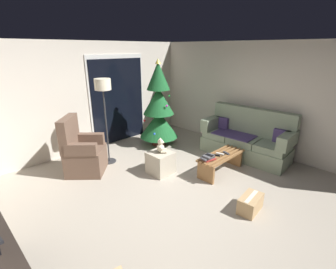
{
  "coord_description": "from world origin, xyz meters",
  "views": [
    {
      "loc": [
        -2.55,
        -2.26,
        2.35
      ],
      "look_at": [
        0.4,
        0.7,
        0.85
      ],
      "focal_mm": 25.94,
      "sensor_mm": 36.0,
      "label": 1
    }
  ],
  "objects_px": {
    "couch": "(246,139)",
    "floor_lamp": "(103,93)",
    "remote_graphite": "(226,153)",
    "remote_white": "(220,154)",
    "book_stack": "(208,158)",
    "cell_phone": "(209,155)",
    "remote_black": "(216,155)",
    "coffee_table": "(221,160)",
    "ottoman": "(161,163)",
    "cardboard_box_taped_mid_floor": "(250,203)",
    "armchair": "(83,153)",
    "christmas_tree": "(159,109)",
    "teddy_bear_cream": "(161,147)"
  },
  "relations": [
    {
      "from": "couch",
      "to": "remote_white",
      "type": "relative_size",
      "value": 12.64
    },
    {
      "from": "couch",
      "to": "armchair",
      "type": "height_order",
      "value": "armchair"
    },
    {
      "from": "coffee_table",
      "to": "remote_white",
      "type": "height_order",
      "value": "remote_white"
    },
    {
      "from": "remote_black",
      "to": "christmas_tree",
      "type": "distance_m",
      "value": 2.0
    },
    {
      "from": "remote_black",
      "to": "cell_phone",
      "type": "distance_m",
      "value": 0.25
    },
    {
      "from": "couch",
      "to": "floor_lamp",
      "type": "distance_m",
      "value": 3.26
    },
    {
      "from": "remote_graphite",
      "to": "remote_white",
      "type": "xyz_separation_m",
      "value": [
        -0.12,
        0.06,
        0.0
      ]
    },
    {
      "from": "remote_black",
      "to": "ottoman",
      "type": "height_order",
      "value": "ottoman"
    },
    {
      "from": "remote_graphite",
      "to": "teddy_bear_cream",
      "type": "xyz_separation_m",
      "value": [
        -0.96,
        0.86,
        0.16
      ]
    },
    {
      "from": "coffee_table",
      "to": "christmas_tree",
      "type": "height_order",
      "value": "christmas_tree"
    },
    {
      "from": "cardboard_box_taped_mid_floor",
      "to": "couch",
      "type": "bearing_deg",
      "value": 30.47
    },
    {
      "from": "armchair",
      "to": "couch",
      "type": "bearing_deg",
      "value": -32.36
    },
    {
      "from": "cell_phone",
      "to": "book_stack",
      "type": "bearing_deg",
      "value": 124.0
    },
    {
      "from": "coffee_table",
      "to": "cardboard_box_taped_mid_floor",
      "type": "distance_m",
      "value": 1.24
    },
    {
      "from": "armchair",
      "to": "cardboard_box_taped_mid_floor",
      "type": "bearing_deg",
      "value": -68.0
    },
    {
      "from": "coffee_table",
      "to": "cell_phone",
      "type": "xyz_separation_m",
      "value": [
        -0.36,
        0.03,
        0.22
      ]
    },
    {
      "from": "cell_phone",
      "to": "remote_graphite",
      "type": "bearing_deg",
      "value": -9.39
    },
    {
      "from": "remote_graphite",
      "to": "floor_lamp",
      "type": "distance_m",
      "value": 2.7
    },
    {
      "from": "remote_black",
      "to": "cardboard_box_taped_mid_floor",
      "type": "distance_m",
      "value": 1.23
    },
    {
      "from": "book_stack",
      "to": "ottoman",
      "type": "xyz_separation_m",
      "value": [
        -0.49,
        0.77,
        -0.21
      ]
    },
    {
      "from": "book_stack",
      "to": "teddy_bear_cream",
      "type": "distance_m",
      "value": 0.91
    },
    {
      "from": "remote_white",
      "to": "remote_black",
      "type": "relative_size",
      "value": 1.0
    },
    {
      "from": "christmas_tree",
      "to": "armchair",
      "type": "bearing_deg",
      "value": -179.69
    },
    {
      "from": "remote_black",
      "to": "ottoman",
      "type": "relative_size",
      "value": 0.35
    },
    {
      "from": "remote_graphite",
      "to": "book_stack",
      "type": "xyz_separation_m",
      "value": [
        -0.48,
        0.09,
        0.03
      ]
    },
    {
      "from": "remote_graphite",
      "to": "cell_phone",
      "type": "bearing_deg",
      "value": 9.87
    },
    {
      "from": "cell_phone",
      "to": "christmas_tree",
      "type": "bearing_deg",
      "value": 74.7
    },
    {
      "from": "cell_phone",
      "to": "christmas_tree",
      "type": "xyz_separation_m",
      "value": [
        0.5,
        1.91,
        0.46
      ]
    },
    {
      "from": "remote_graphite",
      "to": "teddy_bear_cream",
      "type": "relative_size",
      "value": 0.55
    },
    {
      "from": "remote_graphite",
      "to": "remote_white",
      "type": "relative_size",
      "value": 1.0
    },
    {
      "from": "remote_white",
      "to": "cell_phone",
      "type": "height_order",
      "value": "cell_phone"
    },
    {
      "from": "coffee_table",
      "to": "remote_white",
      "type": "relative_size",
      "value": 7.05
    },
    {
      "from": "armchair",
      "to": "floor_lamp",
      "type": "xyz_separation_m",
      "value": [
        0.59,
        0.04,
        1.1
      ]
    },
    {
      "from": "couch",
      "to": "armchair",
      "type": "bearing_deg",
      "value": 147.64
    },
    {
      "from": "book_stack",
      "to": "cardboard_box_taped_mid_floor",
      "type": "relative_size",
      "value": 0.62
    },
    {
      "from": "book_stack",
      "to": "cardboard_box_taped_mid_floor",
      "type": "bearing_deg",
      "value": -107.99
    },
    {
      "from": "couch",
      "to": "remote_black",
      "type": "relative_size",
      "value": 12.64
    },
    {
      "from": "armchair",
      "to": "coffee_table",
      "type": "bearing_deg",
      "value": -45.48
    },
    {
      "from": "ottoman",
      "to": "remote_white",
      "type": "bearing_deg",
      "value": -43.37
    },
    {
      "from": "ottoman",
      "to": "cardboard_box_taped_mid_floor",
      "type": "xyz_separation_m",
      "value": [
        0.14,
        -1.83,
        -0.1
      ]
    },
    {
      "from": "remote_graphite",
      "to": "cell_phone",
      "type": "xyz_separation_m",
      "value": [
        -0.47,
        0.07,
        0.08
      ]
    },
    {
      "from": "couch",
      "to": "floor_lamp",
      "type": "xyz_separation_m",
      "value": [
        -2.39,
        1.92,
        1.11
      ]
    },
    {
      "from": "couch",
      "to": "armchair",
      "type": "relative_size",
      "value": 1.75
    },
    {
      "from": "ottoman",
      "to": "cardboard_box_taped_mid_floor",
      "type": "bearing_deg",
      "value": -85.54
    },
    {
      "from": "ottoman",
      "to": "coffee_table",
      "type": "bearing_deg",
      "value": -43.93
    },
    {
      "from": "remote_black",
      "to": "christmas_tree",
      "type": "height_order",
      "value": "christmas_tree"
    },
    {
      "from": "remote_white",
      "to": "book_stack",
      "type": "relative_size",
      "value": 0.54
    },
    {
      "from": "remote_black",
      "to": "book_stack",
      "type": "bearing_deg",
      "value": 152.09
    },
    {
      "from": "couch",
      "to": "remote_white",
      "type": "height_order",
      "value": "couch"
    },
    {
      "from": "remote_graphite",
      "to": "remote_black",
      "type": "height_order",
      "value": "same"
    }
  ]
}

